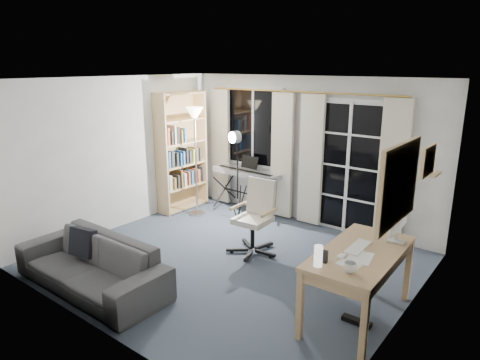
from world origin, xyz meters
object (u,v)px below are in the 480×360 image
at_px(monitor, 398,216).
at_px(studio_light, 235,147).
at_px(office_chair, 257,209).
at_px(sofa, 90,257).
at_px(mug, 350,266).
at_px(bookshelf, 179,154).
at_px(torchiere_lamp, 195,129).
at_px(desk, 360,260).
at_px(keyboard_piano, 246,174).

bearing_deg(monitor, studio_light, 158.41).
bearing_deg(office_chair, sofa, -116.91).
height_order(studio_light, mug, studio_light).
distance_m(studio_light, monitor, 3.25).
bearing_deg(studio_light, bookshelf, -155.93).
bearing_deg(sofa, office_chair, 65.84).
relative_size(torchiere_lamp, office_chair, 1.82).
bearing_deg(torchiere_lamp, bookshelf, 170.89).
xyz_separation_m(desk, monitor, (0.20, 0.45, 0.38)).
distance_m(studio_light, sofa, 3.01).
distance_m(torchiere_lamp, studio_light, 0.76).
height_order(office_chair, sofa, office_chair).
xyz_separation_m(keyboard_piano, office_chair, (1.09, -1.17, -0.11)).
bearing_deg(sofa, studio_light, 92.14).
height_order(bookshelf, desk, bookshelf).
xyz_separation_m(torchiere_lamp, office_chair, (1.71, -0.57, -0.90)).
height_order(office_chair, monitor, monitor).
bearing_deg(monitor, sofa, -150.27).
xyz_separation_m(bookshelf, studio_light, (1.16, 0.17, 0.24)).
xyz_separation_m(torchiere_lamp, sofa, (0.79, -2.64, -1.11)).
relative_size(keyboard_piano, mug, 10.62).
bearing_deg(studio_light, torchiere_lamp, -143.88).
bearing_deg(studio_light, desk, -13.12).
bearing_deg(studio_light, monitor, -4.46).
xyz_separation_m(bookshelf, office_chair, (2.20, -0.65, -0.39)).
bearing_deg(office_chair, mug, -35.99).
xyz_separation_m(bookshelf, monitor, (4.20, -0.94, 0.04)).
bearing_deg(bookshelf, keyboard_piano, 26.57).
distance_m(office_chair, sofa, 2.28).
xyz_separation_m(monitor, sofa, (-2.93, -1.78, -0.64)).
height_order(studio_light, desk, studio_light).
xyz_separation_m(torchiere_lamp, keyboard_piano, (0.62, 0.60, -0.80)).
xyz_separation_m(bookshelf, keyboard_piano, (1.11, 0.53, -0.29)).
height_order(torchiere_lamp, desk, torchiere_lamp).
bearing_deg(office_chair, keyboard_piano, 129.89).
bearing_deg(mug, studio_light, 145.04).
relative_size(torchiere_lamp, desk, 1.31).
relative_size(keyboard_piano, sofa, 0.65).
relative_size(studio_light, desk, 1.08).
height_order(studio_light, monitor, studio_light).
height_order(bookshelf, keyboard_piano, bookshelf).
relative_size(keyboard_piano, office_chair, 1.27).
bearing_deg(torchiere_lamp, office_chair, -18.41).
distance_m(studio_light, office_chair, 1.47).
bearing_deg(monitor, bookshelf, 165.85).
distance_m(bookshelf, sofa, 3.06).
bearing_deg(bookshelf, monitor, -11.38).
bearing_deg(monitor, torchiere_lamp, 165.40).
height_order(bookshelf, torchiere_lamp, bookshelf).
xyz_separation_m(office_chair, mug, (1.91, -1.24, 0.21)).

